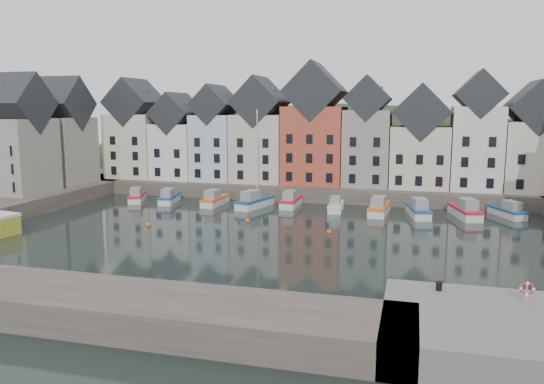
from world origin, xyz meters
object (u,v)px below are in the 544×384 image
at_px(boat_d, 254,201).
at_px(mooring_bollard, 439,285).
at_px(life_ring_post, 527,289).
at_px(boat_a, 137,197).

xyz_separation_m(boat_d, mooring_bollard, (22.09, -33.30, 1.45)).
distance_m(boat_d, life_ring_post, 43.60).
bearing_deg(boat_a, life_ring_post, -58.72).
distance_m(mooring_bollard, life_ring_post, 4.88).
relative_size(boat_a, boat_d, 0.47).
height_order(mooring_bollard, life_ring_post, life_ring_post).
height_order(boat_a, boat_d, boat_d).
bearing_deg(boat_d, mooring_bollard, -41.24).
distance_m(boat_a, life_ring_post, 56.24).
distance_m(boat_d, mooring_bollard, 39.99).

